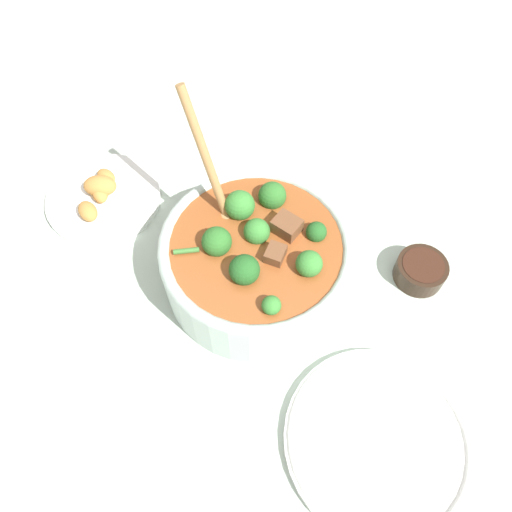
{
  "coord_description": "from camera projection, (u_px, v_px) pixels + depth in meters",
  "views": [
    {
      "loc": [
        0.36,
        0.02,
        0.65
      ],
      "look_at": [
        0.0,
        0.0,
        0.06
      ],
      "focal_mm": 35.0,
      "sensor_mm": 36.0,
      "label": 1
    }
  ],
  "objects": [
    {
      "name": "ground_plane",
      "position": [
        256.0,
        278.0,
        0.75
      ],
      "size": [
        4.0,
        4.0,
        0.0
      ],
      "primitive_type": "plane",
      "color": "#ADBCAD"
    },
    {
      "name": "food_plate",
      "position": [
        102.0,
        197.0,
        0.81
      ],
      "size": [
        0.19,
        0.19,
        0.04
      ],
      "color": "white",
      "rests_on": "ground_plane"
    },
    {
      "name": "empty_plate",
      "position": [
        379.0,
        440.0,
        0.61
      ],
      "size": [
        0.24,
        0.24,
        0.02
      ],
      "color": "white",
      "rests_on": "ground_plane"
    },
    {
      "name": "stew_bowl",
      "position": [
        256.0,
        258.0,
        0.7
      ],
      "size": [
        0.26,
        0.26,
        0.26
      ],
      "color": "#B2C6BC",
      "rests_on": "ground_plane"
    },
    {
      "name": "condiment_bowl",
      "position": [
        421.0,
        270.0,
        0.73
      ],
      "size": [
        0.07,
        0.07,
        0.03
      ],
      "color": "black",
      "rests_on": "ground_plane"
    }
  ]
}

